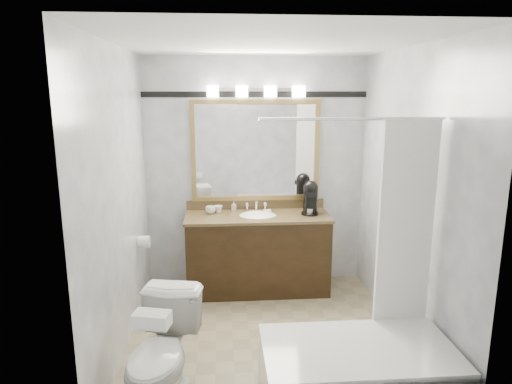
{
  "coord_description": "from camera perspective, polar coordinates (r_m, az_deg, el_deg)",
  "views": [
    {
      "loc": [
        -0.38,
        -3.63,
        2.14
      ],
      "look_at": [
        -0.07,
        0.35,
        1.25
      ],
      "focal_mm": 32.0,
      "sensor_mm": 36.0,
      "label": 1
    }
  ],
  "objects": [
    {
      "name": "cup_right",
      "position": [
        4.93,
        -4.71,
        -2.16
      ],
      "size": [
        0.11,
        0.11,
        0.08
      ],
      "primitive_type": "imported",
      "rotation": [
        0.0,
        0.0,
        0.35
      ],
      "color": "white",
      "rests_on": "vanity"
    },
    {
      "name": "soap_bottle_a",
      "position": [
        5.02,
        -2.79,
        -1.75
      ],
      "size": [
        0.06,
        0.06,
        0.1
      ],
      "primitive_type": "imported",
      "rotation": [
        0.0,
        0.0,
        -0.27
      ],
      "color": "white",
      "rests_on": "vanity"
    },
    {
      "name": "toilet",
      "position": [
        3.34,
        -11.73,
        -19.39
      ],
      "size": [
        0.56,
        0.82,
        0.77
      ],
      "primitive_type": "imported",
      "rotation": [
        0.0,
        0.0,
        -0.19
      ],
      "color": "white",
      "rests_on": "ground"
    },
    {
      "name": "tp_roll",
      "position": [
        4.59,
        -13.84,
        -6.07
      ],
      "size": [
        0.11,
        0.12,
        0.12
      ],
      "primitive_type": "cylinder",
      "rotation": [
        0.0,
        1.57,
        0.0
      ],
      "color": "white",
      "rests_on": "room"
    },
    {
      "name": "vanity_light_bar",
      "position": [
        4.87,
        0.0,
        12.5
      ],
      "size": [
        1.02,
        0.14,
        0.12
      ],
      "color": "silver",
      "rests_on": "room"
    },
    {
      "name": "cup_left",
      "position": [
        4.91,
        -5.7,
        -2.24
      ],
      "size": [
        0.11,
        0.11,
        0.08
      ],
      "primitive_type": "imported",
      "rotation": [
        0.0,
        0.0,
        -0.05
      ],
      "color": "white",
      "rests_on": "vanity"
    },
    {
      "name": "bathtub",
      "position": [
        3.43,
        12.89,
        -20.56
      ],
      "size": [
        1.3,
        0.75,
        1.96
      ],
      "color": "white",
      "rests_on": "ground"
    },
    {
      "name": "mirror",
      "position": [
        4.97,
        -0.05,
        5.18
      ],
      "size": [
        1.4,
        0.04,
        1.1
      ],
      "color": "#AB874D",
      "rests_on": "room"
    },
    {
      "name": "accent_stripe",
      "position": [
        4.94,
        -0.06,
        12.11
      ],
      "size": [
        2.4,
        0.01,
        0.06
      ],
      "primitive_type": "cube",
      "color": "black",
      "rests_on": "room"
    },
    {
      "name": "tissue_box",
      "position": [
        2.87,
        -12.88,
        -15.26
      ],
      "size": [
        0.24,
        0.16,
        0.09
      ],
      "primitive_type": "cube",
      "rotation": [
        0.0,
        0.0,
        -0.22
      ],
      "color": "white",
      "rests_on": "toilet"
    },
    {
      "name": "soap_bar",
      "position": [
        4.96,
        1.42,
        -2.36
      ],
      "size": [
        0.08,
        0.06,
        0.02
      ],
      "primitive_type": "cube",
      "rotation": [
        0.0,
        0.0,
        0.14
      ],
      "color": "beige",
      "rests_on": "vanity"
    },
    {
      "name": "coffee_maker",
      "position": [
        4.9,
        6.82,
        -0.58
      ],
      "size": [
        0.19,
        0.23,
        0.36
      ],
      "rotation": [
        0.0,
        0.0,
        -0.22
      ],
      "color": "black",
      "rests_on": "vanity"
    },
    {
      "name": "room",
      "position": [
        3.76,
        1.46,
        -1.13
      ],
      "size": [
        2.42,
        2.62,
        2.52
      ],
      "color": "gray",
      "rests_on": "ground"
    },
    {
      "name": "vanity",
      "position": [
        4.96,
        0.19,
        -7.43
      ],
      "size": [
        1.53,
        0.58,
        0.97
      ],
      "color": "black",
      "rests_on": "ground"
    }
  ]
}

